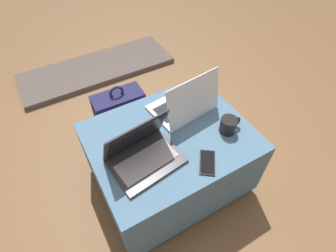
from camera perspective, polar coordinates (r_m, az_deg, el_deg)
The scene contains 8 objects.
ground_plane at distance 1.74m, azimuth 0.42°, elevation -11.64°, with size 14.00×14.00×0.00m, color brown.
ottoman at distance 1.55m, azimuth 0.46°, elevation -7.40°, with size 0.84×0.67×0.45m.
laptop_near at distance 1.25m, azimuth -5.56°, elevation -5.80°, with size 0.36×0.29×0.24m.
laptop_far at distance 1.46m, azimuth 3.76°, elevation 4.75°, with size 0.37×0.29×0.26m.
cell_phone at distance 1.28m, azimuth 8.55°, elevation -7.83°, with size 0.14×0.16×0.01m.
backpack at distance 1.80m, azimuth -10.12°, elevation 1.34°, with size 0.32×0.20×0.51m.
coffee_mug at distance 1.40m, azimuth 13.11°, elevation 0.22°, with size 0.12×0.09×0.09m.
fireplace_hearth at distance 2.63m, azimuth -15.12°, elevation 12.03°, with size 1.40×0.50×0.04m.
Camera 1 is at (-0.45, -0.76, 1.50)m, focal length 28.00 mm.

